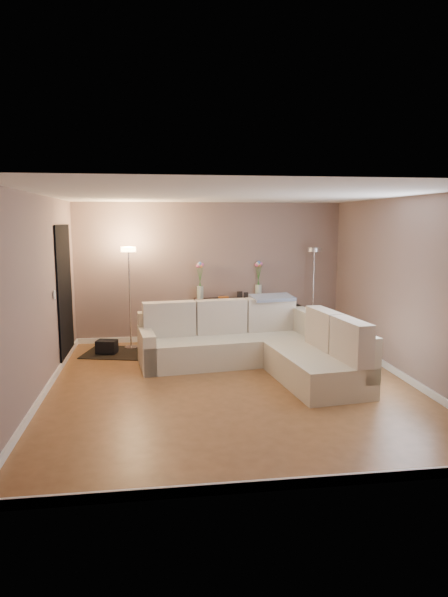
{
  "coord_description": "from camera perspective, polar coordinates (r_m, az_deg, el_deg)",
  "views": [
    {
      "loc": [
        -1.02,
        -6.57,
        2.26
      ],
      "look_at": [
        0.0,
        0.8,
        1.1
      ],
      "focal_mm": 30.0,
      "sensor_mm": 36.0,
      "label": 1
    }
  ],
  "objects": [
    {
      "name": "baseboard_left",
      "position": [
        7.08,
        -19.7,
        -9.86
      ],
      "size": [
        0.03,
        5.5,
        0.1
      ],
      "primitive_type": "cube",
      "color": "white",
      "rests_on": "ground"
    },
    {
      "name": "flower_vase_left",
      "position": [
        9.31,
        -2.75,
        1.75
      ],
      "size": [
        0.15,
        0.13,
        0.7
      ],
      "color": "silver",
      "rests_on": "console_table"
    },
    {
      "name": "floor_lamp_lit",
      "position": [
        8.9,
        -10.79,
        2.38
      ],
      "size": [
        0.31,
        0.31,
        1.81
      ],
      "color": "silver",
      "rests_on": "floor"
    },
    {
      "name": "table_decor",
      "position": [
        9.4,
        0.67,
        0.21
      ],
      "size": [
        0.57,
        0.13,
        0.13
      ],
      "color": "#C46122",
      "rests_on": "console_table"
    },
    {
      "name": "sectional_sofa",
      "position": [
        7.75,
        3.89,
        -5.3
      ],
      "size": [
        3.1,
        2.78,
        0.99
      ],
      "color": "beige",
      "rests_on": "floor"
    },
    {
      "name": "ceiling",
      "position": [
        6.65,
        0.96,
        11.84
      ],
      "size": [
        5.0,
        5.5,
        0.01
      ],
      "primitive_type": "cube",
      "color": "white",
      "rests_on": "ground"
    },
    {
      "name": "charcoal_rug",
      "position": [
        8.84,
        -11.81,
        -6.08
      ],
      "size": [
        1.36,
        1.14,
        0.02
      ],
      "primitive_type": "cube",
      "rotation": [
        0.0,
        0.0,
        -0.24
      ],
      "color": "black",
      "rests_on": "floor"
    },
    {
      "name": "flower_vase_right",
      "position": [
        9.53,
        3.96,
        1.9
      ],
      "size": [
        0.15,
        0.13,
        0.7
      ],
      "color": "silver",
      "rests_on": "console_table"
    },
    {
      "name": "console_table",
      "position": [
        9.49,
        0.15,
        -2.06
      ],
      "size": [
        1.34,
        0.42,
        0.82
      ],
      "color": "black",
      "rests_on": "floor"
    },
    {
      "name": "doorway",
      "position": [
        8.47,
        -17.73,
        0.58
      ],
      "size": [
        0.02,
        1.2,
        2.2
      ],
      "primitive_type": "cube",
      "color": "black",
      "rests_on": "ground"
    },
    {
      "name": "floor",
      "position": [
        7.02,
        0.91,
        -9.96
      ],
      "size": [
        5.0,
        5.5,
        0.01
      ],
      "primitive_type": "cube",
      "color": "#925F35",
      "rests_on": "ground"
    },
    {
      "name": "baseboard_back",
      "position": [
        9.61,
        -1.58,
        -4.43
      ],
      "size": [
        5.0,
        0.03,
        0.1
      ],
      "primitive_type": "cube",
      "color": "white",
      "rests_on": "ground"
    },
    {
      "name": "throw_blanket",
      "position": [
        8.43,
        5.54,
        0.11
      ],
      "size": [
        0.77,
        0.52,
        0.09
      ],
      "primitive_type": "cube",
      "rotation": [
        0.1,
        0.0,
        0.17
      ],
      "color": "gray",
      "rests_on": "sectional_sofa"
    },
    {
      "name": "black_bag",
      "position": [
        8.78,
        -13.25,
        -5.36
      ],
      "size": [
        0.38,
        0.31,
        0.22
      ],
      "primitive_type": "cube",
      "rotation": [
        0.0,
        0.0,
        -0.24
      ],
      "color": "black",
      "rests_on": "charcoal_rug"
    },
    {
      "name": "wall_left",
      "position": [
        6.8,
        -20.46,
        0.19
      ],
      "size": [
        0.02,
        5.5,
        2.6
      ],
      "primitive_type": "cube",
      "color": "gray",
      "rests_on": "ground"
    },
    {
      "name": "leaning_mirror",
      "position": [
        9.56,
        0.44,
        2.43
      ],
      "size": [
        0.94,
        0.09,
        0.74
      ],
      "color": "black",
      "rests_on": "console_table"
    },
    {
      "name": "floor_lamp_unlit",
      "position": [
        9.55,
        10.22,
        2.65
      ],
      "size": [
        0.28,
        0.28,
        1.77
      ],
      "color": "silver",
      "rests_on": "floor"
    },
    {
      "name": "switch_plate",
      "position": [
        7.63,
        -18.83,
        0.41
      ],
      "size": [
        0.02,
        0.08,
        0.12
      ],
      "primitive_type": "cube",
      "color": "white",
      "rests_on": "ground"
    },
    {
      "name": "wall_back",
      "position": [
        9.43,
        -1.63,
        3.02
      ],
      "size": [
        5.0,
        0.02,
        2.6
      ],
      "primitive_type": "cube",
      "color": "gray",
      "rests_on": "ground"
    },
    {
      "name": "wall_front",
      "position": [
        4.05,
        6.93,
        -4.9
      ],
      "size": [
        5.0,
        0.02,
        2.6
      ],
      "primitive_type": "cube",
      "color": "gray",
      "rests_on": "ground"
    },
    {
      "name": "baseboard_front",
      "position": [
        4.54,
        6.53,
        -20.34
      ],
      "size": [
        5.0,
        0.03,
        0.1
      ],
      "primitive_type": "cube",
      "color": "white",
      "rests_on": "ground"
    },
    {
      "name": "wall_right",
      "position": [
        7.51,
        20.21,
        0.98
      ],
      "size": [
        0.02,
        5.5,
        2.6
      ],
      "primitive_type": "cube",
      "color": "gray",
      "rests_on": "ground"
    },
    {
      "name": "baseboard_right",
      "position": [
        7.76,
        19.55,
        -8.2
      ],
      "size": [
        0.03,
        5.5,
        0.1
      ],
      "primitive_type": "cube",
      "color": "white",
      "rests_on": "ground"
    }
  ]
}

